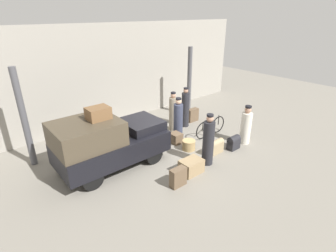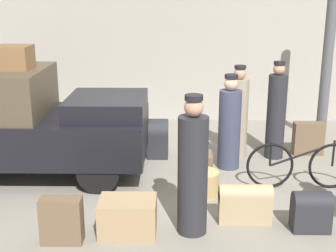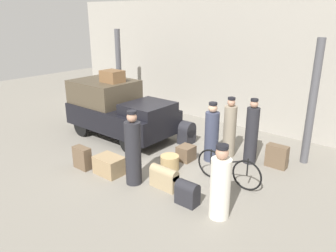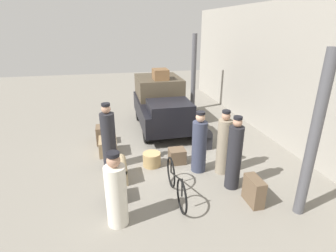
{
  "view_description": "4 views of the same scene",
  "coord_description": "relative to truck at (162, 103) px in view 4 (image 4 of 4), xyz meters",
  "views": [
    {
      "loc": [
        -5.63,
        -6.75,
        4.95
      ],
      "look_at": [
        0.2,
        0.2,
        0.95
      ],
      "focal_mm": 28.0,
      "sensor_mm": 36.0,
      "label": 1
    },
    {
      "loc": [
        0.31,
        -7.12,
        3.1
      ],
      "look_at": [
        0.2,
        0.2,
        0.95
      ],
      "focal_mm": 50.0,
      "sensor_mm": 36.0,
      "label": 2
    },
    {
      "loc": [
        5.78,
        -6.57,
        3.97
      ],
      "look_at": [
        0.2,
        0.2,
        0.95
      ],
      "focal_mm": 35.0,
      "sensor_mm": 36.0,
      "label": 3
    },
    {
      "loc": [
        7.27,
        -1.38,
        3.76
      ],
      "look_at": [
        0.2,
        0.2,
        0.95
      ],
      "focal_mm": 28.0,
      "sensor_mm": 36.0,
      "label": 4
    }
  ],
  "objects": [
    {
      "name": "ground_plane",
      "position": [
        2.21,
        -0.49,
        -0.97
      ],
      "size": [
        30.0,
        30.0,
        0.0
      ],
      "primitive_type": "plane",
      "color": "gray"
    },
    {
      "name": "station_building_facade",
      "position": [
        2.21,
        3.59,
        1.28
      ],
      "size": [
        16.0,
        0.15,
        4.5
      ],
      "color": "gray",
      "rests_on": "ground"
    },
    {
      "name": "canopy_pillar_left",
      "position": [
        -1.94,
        1.87,
        0.73
      ],
      "size": [
        0.21,
        0.21,
        3.41
      ],
      "color": "#4C4C51",
      "rests_on": "ground"
    },
    {
      "name": "canopy_pillar_right",
      "position": [
        5.6,
        1.87,
        0.73
      ],
      "size": [
        0.21,
        0.21,
        3.41
      ],
      "color": "#4C4C51",
      "rests_on": "ground"
    },
    {
      "name": "truck",
      "position": [
        0.0,
        0.0,
        0.0
      ],
      "size": [
        3.69,
        1.83,
        1.84
      ],
      "color": "black",
      "rests_on": "ground"
    },
    {
      "name": "bicycle",
      "position": [
        4.55,
        -0.58,
        -0.59
      ],
      "size": [
        1.75,
        0.04,
        0.81
      ],
      "color": "black",
      "rests_on": "ground"
    },
    {
      "name": "wicker_basket",
      "position": [
        2.96,
        -0.88,
        -0.78
      ],
      "size": [
        0.5,
        0.5,
        0.39
      ],
      "color": "tan",
      "rests_on": "ground"
    },
    {
      "name": "porter_standing_middle",
      "position": [
        3.49,
        0.32,
        -0.2
      ],
      "size": [
        0.39,
        0.39,
        1.7
      ],
      "color": "#33384C",
      "rests_on": "ground"
    },
    {
      "name": "porter_with_bicycle",
      "position": [
        4.42,
        0.87,
        -0.12
      ],
      "size": [
        0.35,
        0.35,
        1.84
      ],
      "color": "#232328",
      "rests_on": "ground"
    },
    {
      "name": "porter_carrying_trunk",
      "position": [
        3.72,
        0.92,
        -0.16
      ],
      "size": [
        0.36,
        0.36,
        1.76
      ],
      "color": "gray",
      "rests_on": "ground"
    },
    {
      "name": "porter_lifting_near_truck",
      "position": [
        2.76,
        -2.03,
        -0.12
      ],
      "size": [
        0.39,
        0.39,
        1.86
      ],
      "color": "#232328",
      "rests_on": "ground"
    },
    {
      "name": "conductor_in_dark_uniform",
      "position": [
        5.11,
        -1.92,
        -0.26
      ],
      "size": [
        0.42,
        0.42,
        1.59
      ],
      "color": "silver",
      "rests_on": "ground"
    },
    {
      "name": "suitcase_small_leather",
      "position": [
        2.2,
        0.91,
        -0.61
      ],
      "size": [
        0.4,
        0.5,
        0.73
      ],
      "color": "#232328",
      "rests_on": "ground"
    },
    {
      "name": "trunk_umber_medium",
      "position": [
        3.49,
        -1.75,
        -0.68
      ],
      "size": [
        0.72,
        0.26,
        0.55
      ],
      "color": "#9E8966",
      "rests_on": "ground"
    },
    {
      "name": "trunk_barrel_dark",
      "position": [
        4.34,
        -1.96,
        -0.69
      ],
      "size": [
        0.5,
        0.3,
        0.55
      ],
      "color": "#232328",
      "rests_on": "ground"
    },
    {
      "name": "trunk_wicker_pale",
      "position": [
        5.12,
        1.06,
        -0.66
      ],
      "size": [
        0.57,
        0.26,
        0.63
      ],
      "color": "brown",
      "rests_on": "ground"
    },
    {
      "name": "trunk_large_brown",
      "position": [
        1.91,
        -2.08,
        -0.74
      ],
      "size": [
        0.74,
        0.53,
        0.47
      ],
      "color": "#937A56",
      "rests_on": "ground"
    },
    {
      "name": "suitcase_black_upright",
      "position": [
        1.11,
        -2.33,
        -0.67
      ],
      "size": [
        0.52,
        0.25,
        0.6
      ],
      "color": "brown",
      "rests_on": "ground"
    },
    {
      "name": "suitcase_tan_flat",
      "position": [
        2.95,
        -0.14,
        -0.76
      ],
      "size": [
        0.41,
        0.46,
        0.42
      ],
      "color": "brown",
      "rests_on": "ground"
    },
    {
      "name": "trunk_on_truck_roof",
      "position": [
        -0.19,
        0.0,
        1.05
      ],
      "size": [
        0.69,
        0.55,
        0.38
      ],
      "color": "brown",
      "rests_on": "truck"
    }
  ]
}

